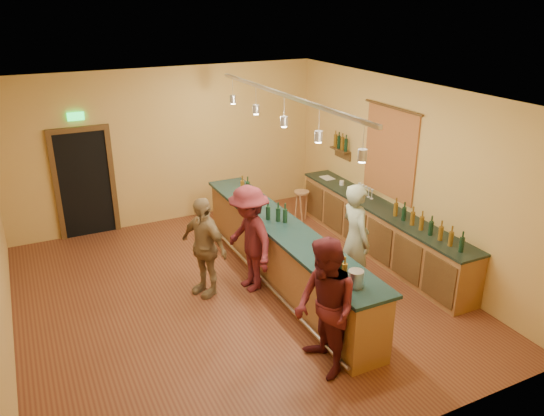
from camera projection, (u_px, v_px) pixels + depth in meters
name	position (u px, v px, depth m)	size (l,w,h in m)	color
floor	(235.00, 295.00, 8.55)	(7.00, 7.00, 0.00)	#612C1B
ceiling	(229.00, 95.00, 7.35)	(6.50, 7.00, 0.02)	silver
wall_back	(168.00, 147.00, 10.86)	(6.50, 0.02, 3.20)	gold
wall_front	(371.00, 322.00, 5.04)	(6.50, 0.02, 3.20)	gold
wall_right	(404.00, 173.00, 9.28)	(0.02, 7.00, 3.20)	gold
doorway	(85.00, 181.00, 10.32)	(1.15, 0.09, 2.48)	black
tapestry	(390.00, 153.00, 9.51)	(0.03, 1.40, 1.60)	maroon
bottle_shelf	(341.00, 144.00, 10.81)	(0.17, 0.55, 0.54)	#442514
back_counter	(380.00, 230.00, 9.73)	(0.60, 4.55, 1.27)	brown
tasting_bar	(283.00, 250.00, 8.67)	(0.73, 5.10, 1.38)	brown
pendant_track	(284.00, 106.00, 7.79)	(0.11, 4.60, 0.50)	silver
bartender	(355.00, 239.00, 8.33)	(0.67, 0.44, 1.85)	gray
customer_a	(325.00, 309.00, 6.51)	(0.89, 0.69, 1.83)	#59191E
customer_b	(204.00, 247.00, 8.32)	(0.96, 0.40, 1.64)	#997A51
customer_c	(249.00, 239.00, 8.44)	(1.14, 0.66, 1.77)	#59191E
bar_stool	(301.00, 198.00, 11.19)	(0.32, 0.32, 0.66)	#9E7647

